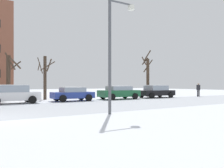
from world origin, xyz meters
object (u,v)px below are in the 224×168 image
Objects in this scene: parked_car_green at (119,92)px; parked_car_white at (13,94)px; street_lamp at (114,44)px; parked_car_blue at (73,94)px; parked_car_black at (156,91)px; pedestrian_crossing at (198,89)px.

parked_car_white is at bearing 179.34° from parked_car_green.
street_lamp is 1.42× the size of parked_car_green.
parked_car_green is at bearing 53.91° from street_lamp.
parked_car_green reaches higher than parked_car_blue.
pedestrian_crossing is (6.22, -1.12, 0.25)m from parked_car_black.
parked_car_blue is at bearing -0.44° from parked_car_white.
parked_car_white is 1.07× the size of parked_car_blue.
pedestrian_crossing is at bearing -4.39° from parked_car_blue.
street_lamp is 10.97m from parked_car_white.
parked_car_blue is at bearing 179.11° from parked_car_green.
parked_car_white is 21.91m from pedestrian_crossing.
parked_car_black is (12.47, 9.88, -2.99)m from street_lamp.
parked_car_green is at bearing 179.16° from parked_car_black.
parked_car_black is 6.33m from pedestrian_crossing.
parked_car_white is 5.22m from parked_car_blue.
parked_car_blue is 0.88× the size of parked_car_black.
parked_car_white is 2.46× the size of pedestrian_crossing.
parked_car_green is at bearing -0.89° from parked_car_blue.
street_lamp is 1.39× the size of parked_car_black.
parked_car_green is 11.50m from pedestrian_crossing.
pedestrian_crossing reaches higher than parked_car_blue.
parked_car_black reaches higher than parked_car_green.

